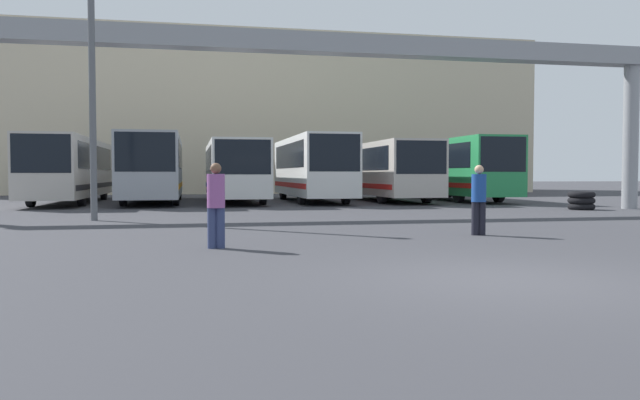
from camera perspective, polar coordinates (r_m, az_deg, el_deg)
ground_plane at (r=8.70m, az=16.71°, el=-7.07°), size 200.00×200.00×0.00m
building_backdrop at (r=50.46m, az=-7.05°, el=7.44°), size 43.93×12.00×11.74m
overhead_gantry at (r=22.95m, az=-1.26°, el=12.46°), size 27.31×0.80×6.47m
bus_slot_0 at (r=32.85m, az=-21.81°, el=2.87°), size 2.45×12.44×3.09m
bus_slot_1 at (r=32.08m, az=-14.95°, el=3.09°), size 2.62×11.83×3.22m
bus_slot_2 at (r=31.95m, az=-7.89°, el=2.90°), size 2.57×11.53×2.96m
bus_slot_3 at (r=31.96m, az=-0.75°, el=3.20°), size 2.47×10.53×3.24m
bus_slot_4 at (r=32.83m, az=6.06°, el=2.93°), size 2.59×10.30×3.00m
bus_slot_5 at (r=34.63m, az=12.07°, el=3.07°), size 2.48×11.17×3.22m
pedestrian_near_right at (r=14.85m, az=14.31°, el=0.18°), size 0.34×0.34×1.62m
pedestrian_mid_left at (r=11.99m, az=-9.49°, el=-0.28°), size 0.34×0.34×1.63m
tire_stack at (r=26.79m, az=22.78°, el=-0.05°), size 1.04×1.04×0.72m
lamp_post at (r=20.40m, az=-20.14°, el=12.01°), size 0.36×0.36×9.01m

